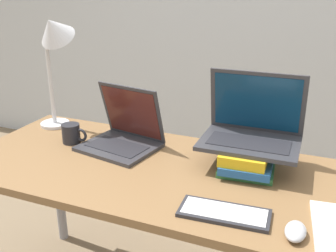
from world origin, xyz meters
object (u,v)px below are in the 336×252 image
object	(u,v)px
book_stack	(247,158)
mug	(72,134)
laptop_left	(123,135)
desk_lamp	(53,42)
wireless_keyboard	(224,213)
laptop_on_books	(252,129)
mouse	(295,231)

from	to	relation	value
book_stack	mug	bearing A→B (deg)	-176.55
laptop_left	desk_lamp	world-z (taller)	desk_lamp
wireless_keyboard	mug	bearing A→B (deg)	159.01
laptop_left	laptop_on_books	distance (m)	0.55
mug	desk_lamp	size ratio (longest dim) A/B	0.21
book_stack	wireless_keyboard	xyz separation A→B (m)	(0.00, -0.34, -0.04)
mug	desk_lamp	xyz separation A→B (m)	(-0.14, 0.12, 0.38)
laptop_left	book_stack	bearing A→B (deg)	-0.42
mug	book_stack	bearing A→B (deg)	3.45
laptop_on_books	mouse	bearing A→B (deg)	-62.65
laptop_on_books	mouse	distance (m)	0.49
wireless_keyboard	mug	size ratio (longest dim) A/B	2.38
wireless_keyboard	mouse	world-z (taller)	mouse
book_stack	mouse	size ratio (longest dim) A/B	2.77
laptop_left	laptop_on_books	size ratio (longest dim) A/B	0.93
laptop_on_books	wireless_keyboard	size ratio (longest dim) A/B	1.30
wireless_keyboard	mug	distance (m)	0.83
desk_lamp	laptop_on_books	bearing A→B (deg)	-1.42
wireless_keyboard	desk_lamp	world-z (taller)	desk_lamp
mouse	mug	world-z (taller)	mug
book_stack	wireless_keyboard	bearing A→B (deg)	-89.57
laptop_left	wireless_keyboard	world-z (taller)	laptop_left
mug	desk_lamp	world-z (taller)	desk_lamp
mug	desk_lamp	distance (m)	0.42
book_stack	wireless_keyboard	distance (m)	0.35
book_stack	desk_lamp	xyz separation A→B (m)	(-0.92, 0.07, 0.37)
mouse	book_stack	bearing A→B (deg)	120.26
book_stack	mouse	world-z (taller)	book_stack
laptop_left	mug	world-z (taller)	laptop_left
book_stack	laptop_on_books	xyz separation A→B (m)	(0.00, 0.05, 0.10)
book_stack	mug	distance (m)	0.77
laptop_on_books	wireless_keyboard	bearing A→B (deg)	-89.64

